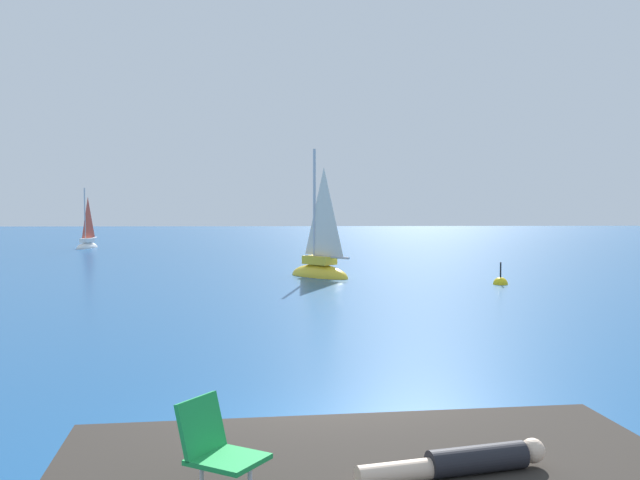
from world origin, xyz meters
The scene contains 6 objects.
ground_plane centered at (0.00, 0.00, 0.00)m, with size 160.00×160.00×0.00m, color navy.
sailboat_near centered at (0.60, 21.25, 0.32)m, with size 2.92×2.94×5.88m.
sailboat_far centered at (-14.28, 39.90, 0.24)m, with size 1.36×2.44×4.40m.
person_sunbather centered at (1.04, -3.20, 0.99)m, with size 1.72×0.63×0.25m.
beach_chair centered at (-1.03, -3.68, 1.32)m, with size 0.76×0.72×0.80m.
marker_buoy centered at (7.41, 18.30, 0.01)m, with size 0.56×0.56×1.13m.
Camera 1 is at (-0.40, -9.35, 3.24)m, focal length 41.27 mm.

